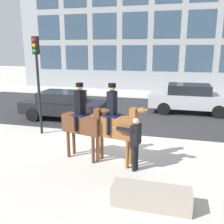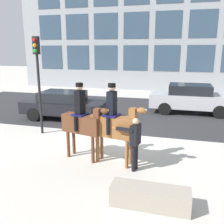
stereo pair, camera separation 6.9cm
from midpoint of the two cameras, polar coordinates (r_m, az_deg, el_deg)
The scene contains 9 objects.
ground_plane at distance 10.63m, azimuth 0.63°, elevation -5.81°, with size 80.00×80.00×0.00m, color beige.
road_surface at distance 15.08m, azimuth 5.13°, elevation 0.16°, with size 24.99×8.50×0.01m.
mounted_horse_lead at distance 8.30m, azimuth -6.43°, elevation -2.18°, with size 1.77×0.76×2.58m.
mounted_horse_companion at distance 7.88m, azimuth 0.87°, elevation -2.79°, with size 1.87×0.72×2.62m.
pedestrian_bystander at distance 7.56m, azimuth 5.48°, elevation -6.42°, with size 0.89×0.44×1.66m.
street_car_near_lane at distance 13.51m, azimuth -10.69°, elevation 1.72°, with size 4.41×1.95×1.48m.
street_car_far_lane at distance 15.23m, azimuth 17.73°, elevation 3.02°, with size 4.70×2.01×1.67m.
traffic_light at distance 11.02m, azimuth -16.43°, elevation 9.11°, with size 0.24×0.29×4.14m.
planter_ledge at distance 6.27m, azimuth 8.99°, elevation -18.61°, with size 1.86×0.56×0.49m.
Camera 2 is at (2.51, -9.67, 3.61)m, focal length 40.00 mm.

